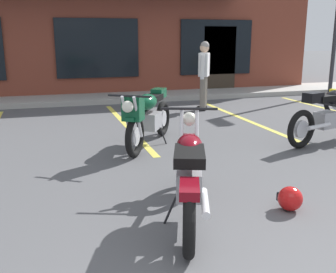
{
  "coord_description": "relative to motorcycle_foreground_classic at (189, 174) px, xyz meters",
  "views": [
    {
      "loc": [
        -1.55,
        -1.23,
        1.78
      ],
      "look_at": [
        -0.1,
        3.48,
        0.55
      ],
      "focal_mm": 42.85,
      "sensor_mm": 36.0,
      "label": 1
    }
  ],
  "objects": [
    {
      "name": "painted_stall_lines",
      "position": [
        0.24,
        4.47,
        -0.46
      ],
      "size": [
        10.63,
        4.8,
        0.01
      ],
      "color": "#DBCC4C",
      "rests_on": "ground_plane"
    },
    {
      "name": "person_in_black_shirt",
      "position": [
        2.43,
        5.65,
        0.49
      ],
      "size": [
        0.41,
        0.56,
        1.68
      ],
      "color": "black",
      "rests_on": "ground_plane"
    },
    {
      "name": "motorcycle_foreground_classic",
      "position": [
        0.0,
        0.0,
        0.0
      ],
      "size": [
        1.02,
        2.03,
        0.98
      ],
      "color": "black",
      "rests_on": "ground_plane"
    },
    {
      "name": "ground_plane",
      "position": [
        0.24,
        1.08,
        -0.46
      ],
      "size": [
        80.0,
        80.0,
        0.0
      ],
      "primitive_type": "plane",
      "color": "#515154"
    },
    {
      "name": "brick_storefront_building",
      "position": [
        0.24,
        11.66,
        1.45
      ],
      "size": [
        14.13,
        7.16,
        3.83
      ],
      "color": "brown",
      "rests_on": "ground_plane"
    },
    {
      "name": "motorcycle_black_cruiser",
      "position": [
        0.26,
        2.7,
        0.07
      ],
      "size": [
        1.39,
        1.84,
        0.98
      ],
      "color": "black",
      "rests_on": "ground_plane"
    },
    {
      "name": "helmet_on_pavement",
      "position": [
        1.07,
        -0.17,
        -0.33
      ],
      "size": [
        0.26,
        0.26,
        0.26
      ],
      "color": "#B71414",
      "rests_on": "ground_plane"
    },
    {
      "name": "motorcycle_red_sportbike",
      "position": [
        3.43,
        2.14,
        0.07
      ],
      "size": [
        2.05,
        0.98,
        0.98
      ],
      "color": "black",
      "rests_on": "ground_plane"
    },
    {
      "name": "sidewalk_kerb",
      "position": [
        0.24,
        8.07,
        -0.39
      ],
      "size": [
        22.0,
        1.8,
        0.14
      ],
      "primitive_type": "cube",
      "color": "#A8A59E",
      "rests_on": "ground_plane"
    }
  ]
}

